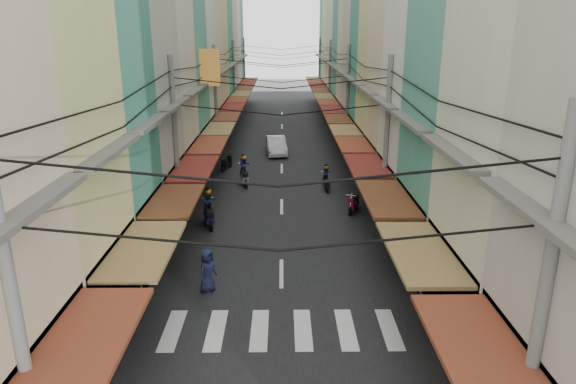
{
  "coord_description": "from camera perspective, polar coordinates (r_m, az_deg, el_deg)",
  "views": [
    {
      "loc": [
        0.07,
        -20.4,
        9.28
      ],
      "look_at": [
        0.32,
        3.31,
        1.71
      ],
      "focal_mm": 32.0,
      "sensor_mm": 36.0,
      "label": 1
    }
  ],
  "objects": [
    {
      "name": "road",
      "position": [
        41.45,
        -0.69,
        4.78
      ],
      "size": [
        10.0,
        80.0,
        0.02
      ],
      "primitive_type": "cube",
      "color": "black",
      "rests_on": "ground"
    },
    {
      "name": "building_row_right",
      "position": [
        37.67,
        11.98,
        17.54
      ],
      "size": [
        7.8,
        68.98,
        22.59
      ],
      "color": "#3D8672",
      "rests_on": "ground"
    },
    {
      "name": "parked_scooters",
      "position": [
        19.33,
        9.95,
        -9.67
      ],
      "size": [
        12.96,
        12.02,
        1.01
      ],
      "color": "black",
      "rests_on": "ground"
    },
    {
      "name": "white_car",
      "position": [
        39.95,
        -1.32,
        4.26
      ],
      "size": [
        4.85,
        2.32,
        1.65
      ],
      "primitive_type": "imported",
      "rotation": [
        0.0,
        0.0,
        0.11
      ],
      "color": "silver",
      "rests_on": "ground"
    },
    {
      "name": "traffic_sign",
      "position": [
        17.64,
        17.27,
        -6.61
      ],
      "size": [
        0.1,
        0.68,
        3.08
      ],
      "color": "slate",
      "rests_on": "ground"
    },
    {
      "name": "sidewalk_right",
      "position": [
        41.94,
        8.26,
        4.78
      ],
      "size": [
        3.0,
        80.0,
        0.06
      ],
      "primitive_type": "cube",
      "color": "slate",
      "rests_on": "ground"
    },
    {
      "name": "pedestrians",
      "position": [
        25.3,
        -11.49,
        -1.68
      ],
      "size": [
        12.98,
        23.71,
        2.24
      ],
      "color": "#241E28",
      "rests_on": "ground"
    },
    {
      "name": "crosswalk",
      "position": [
        17.12,
        -0.76,
        -15.03
      ],
      "size": [
        7.55,
        2.4,
        0.01
      ],
      "color": "silver",
      "rests_on": "ground"
    },
    {
      "name": "ground",
      "position": [
        22.41,
        -0.73,
        -6.76
      ],
      "size": [
        160.0,
        160.0,
        0.0
      ],
      "primitive_type": "plane",
      "color": "slate",
      "rests_on": "ground"
    },
    {
      "name": "moving_scooters",
      "position": [
        29.36,
        -3.33,
        0.39
      ],
      "size": [
        7.93,
        12.44,
        1.99
      ],
      "color": "black",
      "rests_on": "ground"
    },
    {
      "name": "building_row_left",
      "position": [
        37.82,
        -13.47,
        18.0
      ],
      "size": [
        7.8,
        67.67,
        23.7
      ],
      "color": "silver",
      "rests_on": "ground"
    },
    {
      "name": "bicycle",
      "position": [
        20.48,
        15.37,
        -9.93
      ],
      "size": [
        1.77,
        0.99,
        1.15
      ],
      "primitive_type": "imported",
      "rotation": [
        0.0,
        0.0,
        1.8
      ],
      "color": "black",
      "rests_on": "ground"
    },
    {
      "name": "sidewalk_left",
      "position": [
        41.96,
        -9.63,
        4.72
      ],
      "size": [
        3.0,
        80.0,
        0.06
      ],
      "primitive_type": "cube",
      "color": "slate",
      "rests_on": "ground"
    },
    {
      "name": "market_umbrella",
      "position": [
        18.33,
        18.06,
        -6.0
      ],
      "size": [
        2.35,
        2.35,
        2.48
      ],
      "color": "#B2B2B7",
      "rests_on": "ground"
    },
    {
      "name": "utility_poles",
      "position": [
        35.51,
        -0.73,
        13.36
      ],
      "size": [
        10.2,
        66.13,
        8.2
      ],
      "color": "slate",
      "rests_on": "ground"
    }
  ]
}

